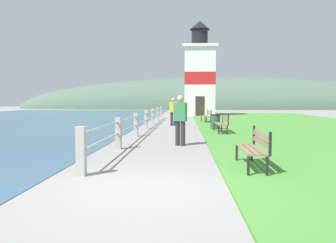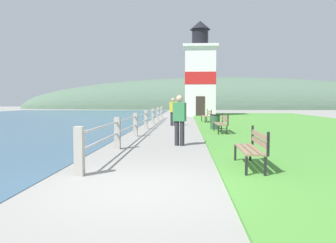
{
  "view_description": "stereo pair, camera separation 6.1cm",
  "coord_description": "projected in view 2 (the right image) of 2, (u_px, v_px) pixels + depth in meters",
  "views": [
    {
      "loc": [
        0.74,
        -5.59,
        1.55
      ],
      "look_at": [
        -0.3,
        14.12,
        0.3
      ],
      "focal_mm": 35.0,
      "sensor_mm": 36.0,
      "label": 1
    },
    {
      "loc": [
        0.8,
        -5.59,
        1.55
      ],
      "look_at": [
        -0.3,
        14.12,
        0.3
      ],
      "focal_mm": 35.0,
      "sensor_mm": 36.0,
      "label": 2
    }
  ],
  "objects": [
    {
      "name": "ground_plane",
      "position": [
        140.0,
        190.0,
        5.71
      ],
      "size": [
        160.0,
        160.0,
        0.0
      ],
      "primitive_type": "plane",
      "color": "gray"
    },
    {
      "name": "grass_verge",
      "position": [
        301.0,
        127.0,
        19.09
      ],
      "size": [
        12.0,
        41.54,
        0.06
      ],
      "color": "#4C8E38",
      "rests_on": "ground_plane"
    },
    {
      "name": "seawall_railing",
      "position": [
        146.0,
        118.0,
        17.98
      ],
      "size": [
        0.18,
        22.72,
        1.03
      ],
      "color": "#A8A399",
      "rests_on": "ground_plane"
    },
    {
      "name": "park_bench_near",
      "position": [
        253.0,
        146.0,
        7.33
      ],
      "size": [
        0.5,
        1.73,
        0.94
      ],
      "rotation": [
        0.0,
        0.0,
        3.12
      ],
      "color": "#846B51",
      "rests_on": "ground_plane"
    },
    {
      "name": "park_bench_midway",
      "position": [
        222.0,
        122.0,
        15.44
      ],
      "size": [
        0.51,
        1.95,
        0.94
      ],
      "rotation": [
        0.0,
        0.0,
        3.16
      ],
      "color": "#846B51",
      "rests_on": "ground_plane"
    },
    {
      "name": "park_bench_far",
      "position": [
        207.0,
        115.0,
        23.08
      ],
      "size": [
        0.64,
        1.79,
        0.94
      ],
      "rotation": [
        0.0,
        0.0,
        3.24
      ],
      "color": "#846B51",
      "rests_on": "ground_plane"
    },
    {
      "name": "lighthouse",
      "position": [
        200.0,
        76.0,
        33.84
      ],
      "size": [
        3.51,
        3.51,
        9.74
      ],
      "color": "white",
      "rests_on": "ground_plane"
    },
    {
      "name": "person_strolling",
      "position": [
        173.0,
        111.0,
        20.31
      ],
      "size": [
        0.46,
        0.32,
        1.74
      ],
      "rotation": [
        0.0,
        0.0,
        1.79
      ],
      "color": "#28282D",
      "rests_on": "ground_plane"
    },
    {
      "name": "person_by_railing",
      "position": [
        179.0,
        118.0,
        11.29
      ],
      "size": [
        0.48,
        0.35,
        1.74
      ],
      "rotation": [
        0.0,
        0.0,
        1.26
      ],
      "color": "#28282D",
      "rests_on": "ground_plane"
    },
    {
      "name": "trash_bin",
      "position": [
        215.0,
        122.0,
        17.25
      ],
      "size": [
        0.54,
        0.54,
        0.84
      ],
      "color": "#2D5138",
      "rests_on": "ground_plane"
    },
    {
      "name": "distant_hillside",
      "position": [
        224.0,
        109.0,
        62.76
      ],
      "size": [
        80.0,
        16.0,
        12.0
      ],
      "color": "#4C6651",
      "rests_on": "ground_plane"
    }
  ]
}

